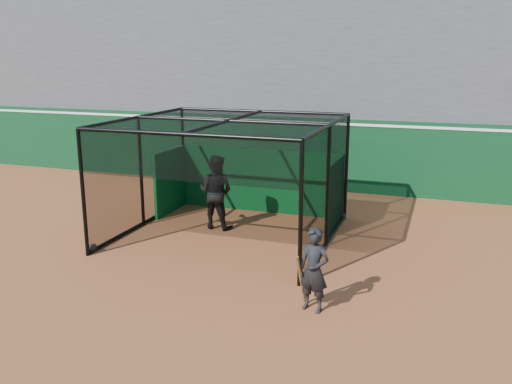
% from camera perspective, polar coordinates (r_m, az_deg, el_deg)
% --- Properties ---
extents(ground, '(120.00, 120.00, 0.00)m').
position_cam_1_polar(ground, '(11.73, -3.62, -8.89)').
color(ground, brown).
rests_on(ground, ground).
extents(outfield_wall, '(50.00, 0.50, 2.50)m').
position_cam_1_polar(outfield_wall, '(19.19, 6.31, 4.16)').
color(outfield_wall, '#0A3919').
rests_on(outfield_wall, ground).
extents(grandstand, '(50.00, 7.85, 8.95)m').
position_cam_1_polar(grandstand, '(22.59, 8.81, 13.70)').
color(grandstand, '#4C4C4F').
rests_on(grandstand, ground).
extents(batting_cage, '(5.26, 5.15, 3.00)m').
position_cam_1_polar(batting_cage, '(13.94, -2.87, 1.34)').
color(batting_cage, black).
rests_on(batting_cage, ground).
extents(batter, '(1.02, 0.82, 2.02)m').
position_cam_1_polar(batter, '(14.69, -4.25, 0.02)').
color(batter, black).
rests_on(batter, ground).
extents(on_deck_player, '(0.65, 0.50, 1.59)m').
position_cam_1_polar(on_deck_player, '(10.02, 6.10, -8.17)').
color(on_deck_player, black).
rests_on(on_deck_player, ground).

